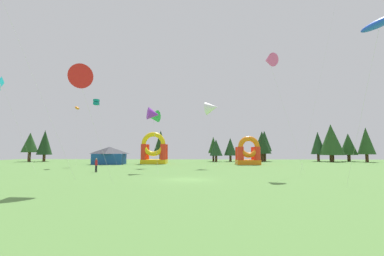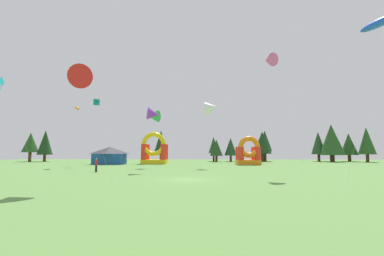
{
  "view_description": "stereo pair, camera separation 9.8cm",
  "coord_description": "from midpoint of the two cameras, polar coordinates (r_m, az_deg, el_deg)",
  "views": [
    {
      "loc": [
        1.38,
        -26.38,
        2.92
      ],
      "look_at": [
        0.0,
        12.31,
        6.26
      ],
      "focal_mm": 24.39,
      "sensor_mm": 36.0,
      "label": 1
    },
    {
      "loc": [
        1.48,
        -26.37,
        2.92
      ],
      "look_at": [
        0.0,
        12.31,
        6.26
      ],
      "focal_mm": 24.39,
      "sensor_mm": 36.0,
      "label": 2
    }
  ],
  "objects": [
    {
      "name": "inflatable_blue_arch",
      "position": [
        55.85,
        12.1,
        -5.63
      ],
      "size": [
        4.69,
        4.6,
        5.88
      ],
      "color": "orange",
      "rests_on": "ground_plane"
    },
    {
      "name": "tree_row_1",
      "position": [
        79.43,
        -29.53,
        -2.76
      ],
      "size": [
        3.81,
        3.81,
        8.34
      ],
      "color": "#4C331E",
      "rests_on": "ground_plane"
    },
    {
      "name": "kite_red_delta",
      "position": [
        23.93,
        -23.77,
        10.36
      ],
      "size": [
        3.94,
        3.54,
        10.22
      ],
      "color": "red",
      "rests_on": "ground_plane"
    },
    {
      "name": "tree_row_5",
      "position": [
        69.69,
        8.34,
        -4.07
      ],
      "size": [
        3.34,
        3.34,
        6.26
      ],
      "color": "#4C331E",
      "rests_on": "ground_plane"
    },
    {
      "name": "tree_row_9",
      "position": [
        76.8,
        28.09,
        -2.26
      ],
      "size": [
        6.1,
        6.1,
        9.75
      ],
      "color": "#4C331E",
      "rests_on": "ground_plane"
    },
    {
      "name": "festival_tent",
      "position": [
        58.2,
        -17.68,
        -5.75
      ],
      "size": [
        6.28,
        3.84,
        3.7
      ],
      "color": "#19478C",
      "rests_on": "ground_plane"
    },
    {
      "name": "kite_white_delta",
      "position": [
        45.92,
        4.26,
        4.46
      ],
      "size": [
        2.87,
        5.07,
        11.64
      ],
      "color": "white",
      "rests_on": "ground_plane"
    },
    {
      "name": "kite_orange_parafoil",
      "position": [
        50.96,
        -23.88,
        4.01
      ],
      "size": [
        2.67,
        4.26,
        11.04
      ],
      "color": "orange",
      "rests_on": "ground_plane"
    },
    {
      "name": "ground_plane",
      "position": [
        26.57,
        -1.08,
        -11.23
      ],
      "size": [
        120.0,
        120.0,
        0.0
      ],
      "primitive_type": "plane",
      "color": "#5B8C42"
    },
    {
      "name": "person_near_camera",
      "position": [
        37.73,
        -20.28,
        -7.38
      ],
      "size": [
        0.44,
        0.44,
        1.86
      ],
      "rotation": [
        0.0,
        0.0,
        1.04
      ],
      "color": "black",
      "rests_on": "ground_plane"
    },
    {
      "name": "kite_cyan_diamond",
      "position": [
        38.53,
        -36.4,
        7.94
      ],
      "size": [
        2.7,
        4.13,
        11.4
      ],
      "color": "#19B7CC",
      "rests_on": "ground_plane"
    },
    {
      "name": "kite_pink_delta",
      "position": [
        34.8,
        16.42,
        14.04
      ],
      "size": [
        5.88,
        3.51,
        15.08
      ],
      "color": "#EA599E",
      "rests_on": "ground_plane"
    },
    {
      "name": "kite_purple_delta",
      "position": [
        37.17,
        -8.51,
        3.01
      ],
      "size": [
        2.46,
        4.37,
        8.99
      ],
      "color": "purple",
      "rests_on": "ground_plane"
    },
    {
      "name": "tree_row_7",
      "position": [
        73.79,
        15.52,
        -2.79
      ],
      "size": [
        3.82,
        3.82,
        8.32
      ],
      "color": "#4C331E",
      "rests_on": "ground_plane"
    },
    {
      "name": "tree_row_10",
      "position": [
        81.39,
        30.96,
        -3.06
      ],
      "size": [
        4.39,
        4.39,
        7.5
      ],
      "color": "#4C331E",
      "rests_on": "ground_plane"
    },
    {
      "name": "tree_row_6",
      "position": [
        72.0,
        15.02,
        -3.11
      ],
      "size": [
        4.73,
        4.73,
        7.99
      ],
      "color": "#4C331E",
      "rests_on": "ground_plane"
    },
    {
      "name": "tree_row_0",
      "position": [
        80.81,
        -31.94,
        -2.72
      ],
      "size": [
        4.07,
        4.07,
        7.63
      ],
      "color": "#4C331E",
      "rests_on": "ground_plane"
    },
    {
      "name": "tree_row_8",
      "position": [
        77.71,
        25.78,
        -2.98
      ],
      "size": [
        3.69,
        3.69,
        7.96
      ],
      "color": "#4C331E",
      "rests_on": "ground_plane"
    },
    {
      "name": "kite_green_delta",
      "position": [
        47.01,
        -8.56,
        2.53
      ],
      "size": [
        2.5,
        3.1,
        10.05
      ],
      "color": "green",
      "rests_on": "ground_plane"
    },
    {
      "name": "tree_row_2",
      "position": [
        68.67,
        -6.92,
        -2.88
      ],
      "size": [
        3.38,
        3.38,
        8.11
      ],
      "color": "#4C331E",
      "rests_on": "ground_plane"
    },
    {
      "name": "inflatable_yellow_castle",
      "position": [
        58.16,
        -8.33,
        -5.21
      ],
      "size": [
        5.47,
        4.38,
        6.91
      ],
      "color": "yellow",
      "rests_on": "ground_plane"
    },
    {
      "name": "kite_teal_box",
      "position": [
        54.87,
        -20.23,
        5.31
      ],
      "size": [
        5.22,
        1.13,
        12.96
      ],
      "color": "#0C7F7A",
      "rests_on": "ground_plane"
    },
    {
      "name": "tree_row_3",
      "position": [
        69.89,
        4.64,
        -3.75
      ],
      "size": [
        2.76,
        2.76,
        6.58
      ],
      "color": "#4C331E",
      "rests_on": "ground_plane"
    },
    {
      "name": "tree_row_4",
      "position": [
        68.31,
        5.24,
        -4.31
      ],
      "size": [
        3.37,
        3.37,
        5.78
      ],
      "color": "#4C331E",
      "rests_on": "ground_plane"
    },
    {
      "name": "tree_row_11",
      "position": [
        79.06,
        33.74,
        -2.35
      ],
      "size": [
        4.03,
        4.03,
        8.79
      ],
      "color": "#4C331E",
      "rests_on": "ground_plane"
    },
    {
      "name": "kite_blue_parafoil",
      "position": [
        23.84,
        35.78,
        18.13
      ],
      "size": [
        2.32,
        4.65,
        12.34
      ],
      "color": "blue",
      "rests_on": "ground_plane"
    }
  ]
}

